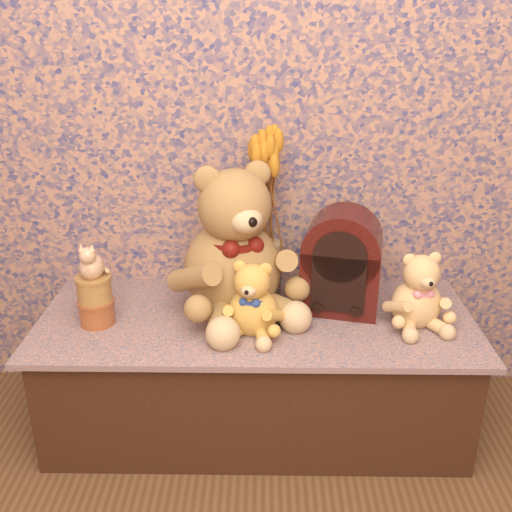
{
  "coord_description": "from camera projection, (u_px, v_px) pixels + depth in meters",
  "views": [
    {
      "loc": [
        0.02,
        -0.5,
        1.36
      ],
      "look_at": [
        0.0,
        1.16,
        0.67
      ],
      "focal_mm": 40.94,
      "sensor_mm": 36.0,
      "label": 1
    }
  ],
  "objects": [
    {
      "name": "biscuit_tin_lower",
      "position": [
        97.0,
        312.0,
        1.88
      ],
      "size": [
        0.13,
        0.13,
        0.08
      ],
      "primitive_type": "cylinder",
      "rotation": [
        0.0,
        0.0,
        -0.15
      ],
      "color": "#B47B34",
      "rests_on": "display_shelf"
    },
    {
      "name": "ceramic_vase",
      "position": [
        263.0,
        269.0,
        2.05
      ],
      "size": [
        0.16,
        0.16,
        0.2
      ],
      "primitive_type": "cylinder",
      "rotation": [
        0.0,
        0.0,
        -0.37
      ],
      "color": "tan",
      "rests_on": "display_shelf"
    },
    {
      "name": "teddy_medium",
      "position": [
        253.0,
        294.0,
        1.81
      ],
      "size": [
        0.25,
        0.28,
        0.26
      ],
      "primitive_type": null,
      "rotation": [
        0.0,
        0.0,
        -0.22
      ],
      "color": "gold",
      "rests_on": "display_shelf"
    },
    {
      "name": "teddy_large",
      "position": [
        232.0,
        233.0,
        1.9
      ],
      "size": [
        0.61,
        0.65,
        0.54
      ],
      "primitive_type": null,
      "rotation": [
        0.0,
        0.0,
        0.44
      ],
      "color": "olive",
      "rests_on": "display_shelf"
    },
    {
      "name": "dried_stalks",
      "position": [
        264.0,
        188.0,
        1.93
      ],
      "size": [
        0.26,
        0.26,
        0.39
      ],
      "primitive_type": null,
      "rotation": [
        0.0,
        0.0,
        0.38
      ],
      "color": "#C5791F",
      "rests_on": "ceramic_vase"
    },
    {
      "name": "display_shelf",
      "position": [
        256.0,
        371.0,
        2.02
      ],
      "size": [
        1.44,
        0.6,
        0.43
      ],
      "primitive_type": "cube",
      "color": "#364E6F",
      "rests_on": "ground"
    },
    {
      "name": "cat_figurine",
      "position": [
        91.0,
        259.0,
        1.81
      ],
      "size": [
        0.09,
        0.1,
        0.13
      ],
      "primitive_type": null,
      "rotation": [
        0.0,
        0.0,
        0.03
      ],
      "color": "silver",
      "rests_on": "biscuit_tin_upper"
    },
    {
      "name": "cathedral_radio",
      "position": [
        342.0,
        260.0,
        1.93
      ],
      "size": [
        0.29,
        0.23,
        0.35
      ],
      "primitive_type": null,
      "rotation": [
        0.0,
        0.0,
        -0.22
      ],
      "color": "#3B0F0A",
      "rests_on": "display_shelf"
    },
    {
      "name": "biscuit_tin_upper",
      "position": [
        94.0,
        289.0,
        1.85
      ],
      "size": [
        0.14,
        0.14,
        0.08
      ],
      "primitive_type": "cylinder",
      "rotation": [
        0.0,
        0.0,
        -0.39
      ],
      "color": "#D8C15E",
      "rests_on": "biscuit_tin_lower"
    },
    {
      "name": "teddy_small",
      "position": [
        418.0,
        286.0,
        1.85
      ],
      "size": [
        0.25,
        0.29,
        0.27
      ],
      "primitive_type": null,
      "rotation": [
        0.0,
        0.0,
        0.18
      ],
      "color": "#DCAE68",
      "rests_on": "display_shelf"
    }
  ]
}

